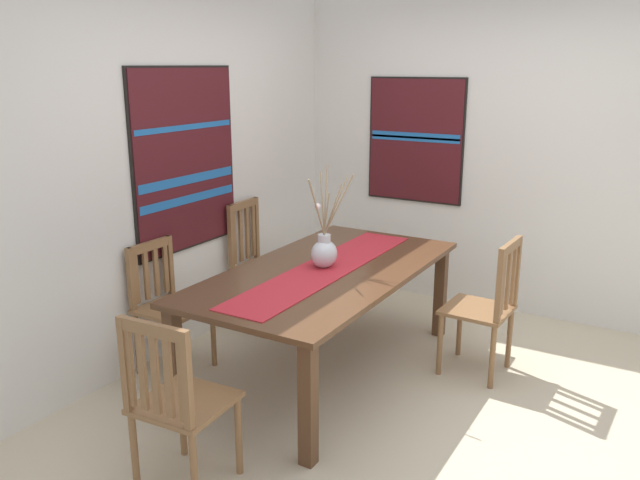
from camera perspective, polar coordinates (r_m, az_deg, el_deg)
ground_plane at (r=4.21m, az=8.28°, el=-13.88°), size 6.40×6.40×0.03m
wall_back at (r=4.74m, az=-12.43°, el=6.73°), size 6.40×0.12×2.70m
wall_side at (r=5.50m, az=16.34°, el=7.63°), size 0.12×6.40×2.70m
dining_table at (r=4.24m, az=0.49°, el=-3.68°), size 2.10×1.08×0.73m
table_runner at (r=4.21m, az=0.49°, el=-2.55°), size 1.93×0.36×0.01m
centerpiece_vase at (r=4.21m, az=0.37°, el=-0.99°), size 0.31×0.28×0.67m
chair_0 at (r=4.47m, az=-13.46°, el=-5.52°), size 0.43×0.43×0.89m
chair_1 at (r=3.20m, az=-12.71°, el=-13.78°), size 0.44×0.44×0.93m
chair_2 at (r=5.20m, az=-5.58°, el=-1.83°), size 0.44×0.44×0.98m
chair_3 at (r=4.41m, az=14.58°, el=-5.72°), size 0.44×0.44×0.95m
painting_on_back_wall at (r=4.68m, az=-11.94°, el=7.02°), size 1.03×0.05×1.30m
painting_on_side_wall at (r=5.67m, az=8.53°, el=8.79°), size 0.05×0.87×1.07m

